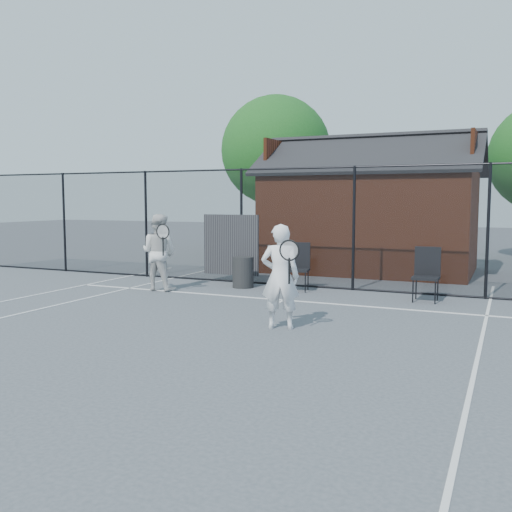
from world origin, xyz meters
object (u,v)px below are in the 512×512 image
at_px(player_back, 159,252).
at_px(waste_bin, 243,272).
at_px(clubhouse, 371,219).
at_px(chair_left, 297,268).
at_px(chair_right, 426,275).
at_px(player_front, 280,276).

height_order(player_back, waste_bin, player_back).
distance_m(clubhouse, chair_left, 4.84).
height_order(chair_left, waste_bin, chair_left).
distance_m(clubhouse, waste_bin, 5.31).
bearing_deg(chair_right, player_back, -170.88).
bearing_deg(chair_left, chair_right, -14.98).
bearing_deg(player_back, clubhouse, 57.29).
height_order(chair_left, chair_right, chair_right).
distance_m(player_front, player_back, 4.99).
relative_size(chair_left, chair_right, 0.99).
bearing_deg(player_front, chair_right, 62.53).
height_order(clubhouse, player_back, clubhouse).
xyz_separation_m(player_front, chair_right, (1.91, 3.67, -0.33)).
xyz_separation_m(player_back, waste_bin, (1.68, 1.21, -0.54)).
bearing_deg(clubhouse, player_back, -122.71).
relative_size(player_front, player_back, 0.97).
xyz_separation_m(clubhouse, player_back, (-3.80, -5.92, -0.68)).
relative_size(clubhouse, chair_right, 5.68).
bearing_deg(chair_right, clubhouse, 115.12).
relative_size(clubhouse, player_back, 3.52).
xyz_separation_m(player_front, chair_left, (-1.11, 3.90, -0.33)).
bearing_deg(chair_right, player_front, -117.77).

